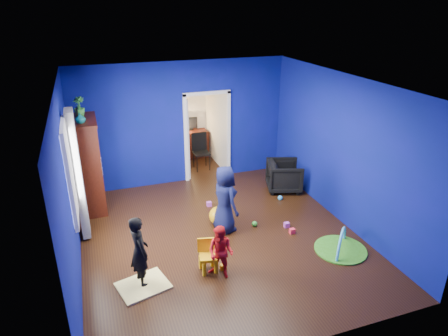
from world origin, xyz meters
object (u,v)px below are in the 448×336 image
object	(u,v)px
vase	(80,118)
hopper_ball	(218,216)
child_black	(139,251)
kid_chair	(208,258)
child_navy	(225,199)
crt_tv	(89,163)
tv_armoire	(87,165)
play_mat	(340,249)
folding_chair	(201,153)
armchair	(284,176)
toddler_red	(221,252)
study_desk	(192,144)

from	to	relation	value
vase	hopper_ball	size ratio (longest dim) A/B	0.54
child_black	kid_chair	distance (m)	1.14
child_navy	crt_tv	size ratio (longest dim) A/B	1.90
tv_armoire	play_mat	size ratio (longest dim) A/B	2.12
tv_armoire	child_black	bearing A→B (deg)	-77.78
child_black	folding_chair	world-z (taller)	child_black
armchair	child_black	size ratio (longest dim) A/B	0.66
folding_chair	vase	bearing A→B (deg)	-151.38
hopper_ball	toddler_red	bearing A→B (deg)	-107.08
tv_armoire	kid_chair	size ratio (longest dim) A/B	3.92
play_mat	folding_chair	xyz separation A→B (m)	(-1.30, 4.40, 0.45)
study_desk	vase	bearing A→B (deg)	-138.43
child_navy	kid_chair	world-z (taller)	child_navy
child_navy	kid_chair	xyz separation A→B (m)	(-0.68, -1.11, -0.41)
crt_tv	study_desk	size ratio (longest dim) A/B	0.80
play_mat	folding_chair	bearing A→B (deg)	106.46
tv_armoire	folding_chair	xyz separation A→B (m)	(2.81, 1.24, -0.52)
crt_tv	play_mat	world-z (taller)	crt_tv
folding_chair	tv_armoire	bearing A→B (deg)	-156.30
child_navy	play_mat	xyz separation A→B (m)	(1.73, -1.34, -0.65)
child_black	child_navy	size ratio (longest dim) A/B	0.89
vase	tv_armoire	world-z (taller)	vase
tv_armoire	kid_chair	bearing A→B (deg)	-59.81
tv_armoire	crt_tv	size ratio (longest dim) A/B	2.80
armchair	vase	distance (m)	4.62
armchair	crt_tv	distance (m)	4.34
kid_chair	folding_chair	size ratio (longest dim) A/B	0.54
crt_tv	kid_chair	xyz separation A→B (m)	(1.67, -2.94, -0.77)
armchair	kid_chair	xyz separation A→B (m)	(-2.58, -2.33, -0.10)
tv_armoire	folding_chair	world-z (taller)	tv_armoire
toddler_red	hopper_ball	xyz separation A→B (m)	(0.48, 1.56, -0.27)
tv_armoire	armchair	bearing A→B (deg)	-8.04
vase	toddler_red	bearing A→B (deg)	-56.77
vase	play_mat	distance (m)	5.41
vase	folding_chair	distance (m)	3.58
toddler_red	hopper_ball	distance (m)	1.65
crt_tv	play_mat	bearing A→B (deg)	-37.83
vase	study_desk	world-z (taller)	vase
kid_chair	folding_chair	world-z (taller)	folding_chair
toddler_red	child_navy	bearing A→B (deg)	111.63
hopper_ball	child_black	bearing A→B (deg)	-142.63
vase	child_black	bearing A→B (deg)	-76.41
child_navy	hopper_ball	bearing A→B (deg)	-2.75
child_navy	play_mat	world-z (taller)	child_navy
study_desk	folding_chair	size ratio (longest dim) A/B	0.96
child_navy	vase	xyz separation A→B (m)	(-2.39, 1.53, 1.40)
armchair	folding_chair	distance (m)	2.36
armchair	tv_armoire	size ratio (longest dim) A/B	0.40
child_navy	study_desk	world-z (taller)	child_navy
play_mat	child_black	bearing A→B (deg)	175.42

